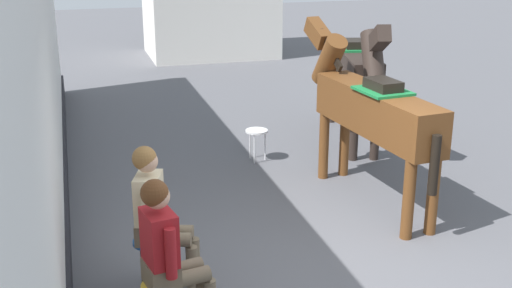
{
  "coord_description": "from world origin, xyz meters",
  "views": [
    {
      "loc": [
        -2.2,
        -5.02,
        3.21
      ],
      "look_at": [
        -0.4,
        1.2,
        1.05
      ],
      "focal_mm": 45.68,
      "sensor_mm": 36.0,
      "label": 1
    }
  ],
  "objects": [
    {
      "name": "seated_visitor_near",
      "position": [
        -1.58,
        -0.37,
        0.78
      ],
      "size": [
        0.61,
        0.48,
        1.39
      ],
      "color": "gold",
      "rests_on": "ground_plane"
    },
    {
      "name": "spare_stool_white",
      "position": [
        0.28,
        3.5,
        0.4
      ],
      "size": [
        0.32,
        0.32,
        0.46
      ],
      "color": "white",
      "rests_on": "ground_plane"
    },
    {
      "name": "saddled_horse_near",
      "position": [
        1.18,
        1.77,
        1.16
      ],
      "size": [
        0.66,
        2.99,
        2.06
      ],
      "color": "brown",
      "rests_on": "ground_plane"
    },
    {
      "name": "saddled_horse_far",
      "position": [
        1.97,
        3.93,
        1.16
      ],
      "size": [
        0.95,
        2.95,
        2.06
      ],
      "color": "#2D231E",
      "rests_on": "ground_plane"
    },
    {
      "name": "pub_facade_wall",
      "position": [
        -2.55,
        1.5,
        1.54
      ],
      "size": [
        0.34,
        14.0,
        3.4
      ],
      "color": "white",
      "rests_on": "ground_plane"
    },
    {
      "name": "seated_visitor_far",
      "position": [
        -1.57,
        0.41,
        0.78
      ],
      "size": [
        0.61,
        0.48,
        1.39
      ],
      "color": "#194C99",
      "rests_on": "ground_plane"
    },
    {
      "name": "ground_plane",
      "position": [
        0.0,
        3.0,
        0.0
      ],
      "size": [
        40.0,
        40.0,
        0.0
      ],
      "primitive_type": "plane",
      "color": "#56565B"
    }
  ]
}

